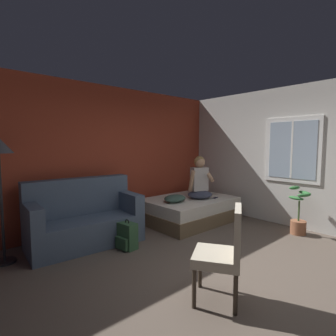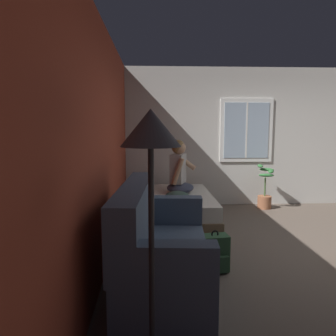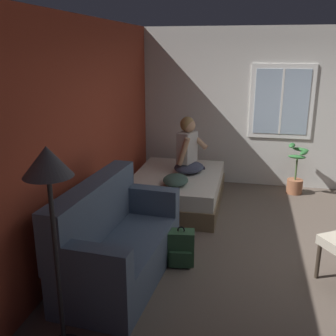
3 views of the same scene
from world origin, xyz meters
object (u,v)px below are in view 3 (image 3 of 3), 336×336
bed (177,189)px  backpack (181,248)px  person_seated (188,150)px  potted_plant (296,176)px  floor_lamp (49,183)px  throw_pillow (176,180)px  cell_phone (203,168)px  couch (115,243)px

bed → backpack: bed is taller
person_seated → potted_plant: person_seated is taller
bed → floor_lamp: bearing=174.5°
throw_pillow → floor_lamp: size_ratio=0.28×
floor_lamp → bed: bearing=-5.5°
person_seated → backpack: 2.04m
bed → cell_phone: (0.41, -0.35, 0.25)m
bed → backpack: 1.81m
bed → person_seated: bearing=-42.1°
backpack → throw_pillow: (1.30, 0.31, 0.36)m
bed → person_seated: person_seated is taller
couch → person_seated: bearing=-9.7°
backpack → cell_phone: cell_phone is taller
throw_pillow → potted_plant: (1.33, -1.79, -0.25)m
bed → couch: couch is taller
person_seated → backpack: size_ratio=1.91×
floor_lamp → potted_plant: 4.80m
couch → cell_phone: 2.65m
person_seated → backpack: (-1.93, -0.24, -0.64)m
couch → throw_pillow: 1.73m
bed → couch: (-2.17, 0.26, 0.16)m
throw_pillow → floor_lamp: bearing=172.3°
cell_phone → backpack: bearing=-99.1°
bed → potted_plant: size_ratio=2.17×
cell_phone → throw_pillow: bearing=-117.6°
person_seated → floor_lamp: bearing=172.4°
floor_lamp → cell_phone: bearing=-10.2°
bed → person_seated: size_ratio=2.11×
cell_phone → floor_lamp: (-3.68, 0.66, 0.94)m
couch → throw_pillow: bearing=-10.7°
floor_lamp → potted_plant: (4.13, -2.17, -1.13)m
bed → cell_phone: size_ratio=12.81×
cell_phone → potted_plant: bearing=6.8°
bed → couch: bearing=173.2°
couch → person_seated: (2.32, -0.40, 0.44)m
backpack → potted_plant: potted_plant is taller
person_seated → backpack: person_seated is taller
cell_phone → floor_lamp: bearing=-110.2°
floor_lamp → person_seated: bearing=-7.6°
couch → cell_phone: bearing=-13.1°
throw_pillow → potted_plant: potted_plant is taller
couch → backpack: couch is taller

